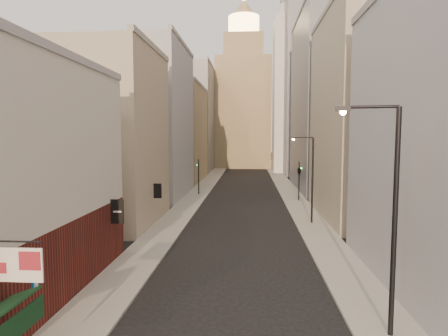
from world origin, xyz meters
The scene contains 16 objects.
sidewalk_left centered at (-6.50, 55.00, 0.07)m, with size 3.00×140.00×0.15m, color gray.
sidewalk_right centered at (6.50, 55.00, 0.07)m, with size 3.00×140.00×0.15m, color gray.
near_building_left centered at (-10.99, 9.00, 6.02)m, with size 8.30×23.04×12.30m.
left_bldg_beige centered at (-12.00, 26.00, 8.00)m, with size 8.00×12.00×16.00m, color tan.
left_bldg_grey centered at (-12.00, 42.00, 10.00)m, with size 8.00×16.00×20.00m, color #9B9AA0.
left_bldg_tan centered at (-12.00, 60.00, 8.50)m, with size 8.00×18.00×17.00m, color #9C865F.
left_bldg_wingrid centered at (-12.00, 80.00, 12.00)m, with size 8.00×20.00×24.00m, color gray.
right_bldg_beige centered at (12.00, 30.00, 10.00)m, with size 8.00×16.00×20.00m, color tan.
right_bldg_wingrid centered at (12.00, 50.00, 13.00)m, with size 8.00×20.00×26.00m, color gray.
highrise centered at (18.00, 78.00, 25.66)m, with size 21.00×23.00×51.20m.
clock_tower centered at (-1.00, 92.00, 17.63)m, with size 14.00×14.00×44.90m.
white_tower centered at (10.00, 78.00, 18.61)m, with size 8.00×8.00×41.50m.
streetlamp_near centered at (6.25, 7.04, 5.36)m, with size 2.45×0.57×9.39m.
streetlamp_mid centered at (6.33, 26.78, 4.63)m, with size 2.10×0.60×8.10m.
traffic_light_left centered at (-6.29, 42.99, 3.65)m, with size 0.59×0.51×5.00m.
traffic_light_right centered at (6.90, 38.88, 3.94)m, with size 0.82×0.82×5.00m.
Camera 1 is at (0.74, -7.98, 8.19)m, focal length 30.00 mm.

